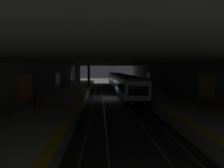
{
  "coord_description": "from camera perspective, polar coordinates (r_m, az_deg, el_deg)",
  "views": [
    {
      "loc": [
        -27.82,
        1.89,
        4.7
      ],
      "look_at": [
        5.8,
        -0.44,
        1.78
      ],
      "focal_mm": 27.85,
      "sensor_mm": 36.0,
      "label": 1
    }
  ],
  "objects": [
    {
      "name": "ground_plane",
      "position": [
        28.28,
        -0.08,
        -4.61
      ],
      "size": [
        120.0,
        120.0,
        0.0
      ],
      "primitive_type": "plane",
      "color": "#2D302D"
    },
    {
      "name": "track_left",
      "position": [
        28.5,
        4.35,
        -4.39
      ],
      "size": [
        60.0,
        1.53,
        0.16
      ],
      "color": "gray",
      "rests_on": "ground"
    },
    {
      "name": "track_right",
      "position": [
        28.2,
        -4.56,
        -4.49
      ],
      "size": [
        60.0,
        1.53,
        0.16
      ],
      "color": "gray",
      "rests_on": "ground"
    },
    {
      "name": "platform_left",
      "position": [
        29.37,
        12.8,
        -3.34
      ],
      "size": [
        60.0,
        5.3,
        1.06
      ],
      "color": "beige",
      "rests_on": "ground"
    },
    {
      "name": "platform_right",
      "position": [
        28.51,
        -13.35,
        -3.59
      ],
      "size": [
        60.0,
        5.3,
        1.06
      ],
      "color": "beige",
      "rests_on": "ground"
    },
    {
      "name": "wall_left",
      "position": [
        30.1,
        18.18,
        1.09
      ],
      "size": [
        60.0,
        0.56,
        5.6
      ],
      "color": "slate",
      "rests_on": "ground"
    },
    {
      "name": "wall_right",
      "position": [
        28.9,
        -19.12,
        0.92
      ],
      "size": [
        60.0,
        0.56,
        5.6
      ],
      "color": "slate",
      "rests_on": "ground"
    },
    {
      "name": "ceiling_slab",
      "position": [
        27.91,
        -0.08,
        7.22
      ],
      "size": [
        60.0,
        19.4,
        0.4
      ],
      "color": "beige",
      "rests_on": "wall_left"
    },
    {
      "name": "pillar_near",
      "position": [
        19.59,
        -11.17,
        0.84
      ],
      "size": [
        0.56,
        0.56,
        4.55
      ],
      "color": "gray",
      "rests_on": "platform_right"
    },
    {
      "name": "pillar_far",
      "position": [
        38.52,
        -7.64,
        2.87
      ],
      "size": [
        0.56,
        0.56,
        4.55
      ],
      "color": "gray",
      "rests_on": "platform_right"
    },
    {
      "name": "metro_train",
      "position": [
        36.68,
        2.45,
        0.77
      ],
      "size": [
        36.48,
        2.83,
        3.49
      ],
      "color": "silver",
      "rests_on": "track_left"
    },
    {
      "name": "bench_left_mid",
      "position": [
        19.15,
        29.21,
        -5.07
      ],
      "size": [
        1.7,
        0.47,
        0.86
      ],
      "color": "#262628",
      "rests_on": "platform_left"
    },
    {
      "name": "bench_left_far",
      "position": [
        45.39,
        9.32,
        0.94
      ],
      "size": [
        1.7,
        0.47,
        0.86
      ],
      "color": "#262628",
      "rests_on": "platform_left"
    },
    {
      "name": "bench_right_near",
      "position": [
        27.78,
        -17.79,
        -1.74
      ],
      "size": [
        1.7,
        0.47,
        0.86
      ],
      "color": "#262628",
      "rests_on": "platform_right"
    },
    {
      "name": "bench_right_mid",
      "position": [
        32.96,
        -15.58,
        -0.67
      ],
      "size": [
        1.7,
        0.47,
        0.86
      ],
      "color": "#262628",
      "rests_on": "platform_right"
    },
    {
      "name": "bench_right_far",
      "position": [
        43.98,
        -12.65,
        0.76
      ],
      "size": [
        1.7,
        0.47,
        0.86
      ],
      "color": "#262628",
      "rests_on": "platform_right"
    },
    {
      "name": "person_waiting_near",
      "position": [
        17.23,
        26.22,
        -4.54
      ],
      "size": [
        0.6,
        0.24,
        1.75
      ],
      "color": "#2F2F2F",
      "rests_on": "platform_left"
    },
    {
      "name": "person_walking_mid",
      "position": [
        28.4,
        17.38,
        -0.96
      ],
      "size": [
        0.6,
        0.22,
        1.55
      ],
      "color": "#434343",
      "rests_on": "platform_left"
    },
    {
      "name": "person_standing_far",
      "position": [
        18.09,
        -24.04,
        -4.48
      ],
      "size": [
        0.6,
        0.22,
        1.52
      ],
      "color": "#333333",
      "rests_on": "platform_right"
    },
    {
      "name": "backpack_on_floor",
      "position": [
        37.27,
        -14.03,
        -0.5
      ],
      "size": [
        0.3,
        0.2,
        0.4
      ],
      "color": "#1E512D",
      "rests_on": "platform_right"
    },
    {
      "name": "trash_bin",
      "position": [
        25.22,
        18.69,
        -2.65
      ],
      "size": [
        0.44,
        0.44,
        0.85
      ],
      "color": "#595B5E",
      "rests_on": "platform_left"
    }
  ]
}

